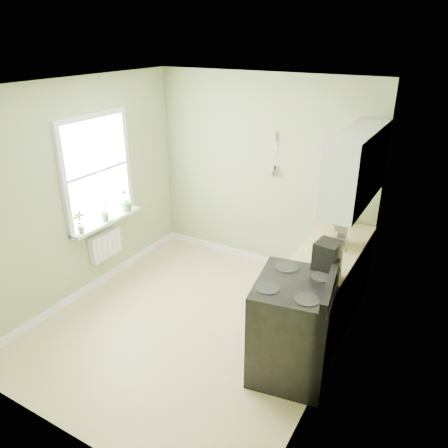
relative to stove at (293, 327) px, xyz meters
The scene contains 21 objects.
floor 1.39m from the stove, behind, with size 3.20×3.60×0.02m, color tan.
ceiling 2.54m from the stove, behind, with size 3.20×3.60×0.02m, color white.
wall_back 2.46m from the stove, 123.53° to the left, with size 3.20×0.02×2.70m, color #9CAD76.
wall_left 3.01m from the stove, behind, with size 0.02×3.60×2.70m, color #9CAD76.
wall_right 0.90m from the stove, 19.64° to the left, with size 0.02×3.60×2.70m, color #9CAD76.
base_cabinets 1.12m from the stove, 88.87° to the left, with size 0.60×1.60×0.87m, color white.
countertop 1.18m from the stove, 89.38° to the left, with size 0.64×1.60×0.04m, color #DFCA88.
upper_cabinets 1.81m from the stove, 83.12° to the left, with size 0.35×1.40×0.80m, color white.
window 3.07m from the stove, behind, with size 0.06×1.14×1.44m.
window_sill 2.84m from the stove, behind, with size 0.18×1.14×0.04m, color white.
radiator 2.84m from the stove, behind, with size 0.12×0.50×0.35m, color white.
wall_utensils 2.42m from the stove, 119.59° to the left, with size 0.02×0.14×0.58m.
stove is the anchor object (origin of this frame).
stand_mixer 1.30m from the stove, 86.60° to the left, with size 0.22×0.31×0.36m.
kettle 1.91m from the stove, 96.05° to the left, with size 0.20×0.12×0.21m.
coffee_maker 0.73m from the stove, 70.47° to the left, with size 0.25×0.27×0.39m.
red_tray 1.81m from the stove, 94.32° to the left, with size 0.32×0.32×0.02m, color #A82A0B.
jar 0.62m from the stove, 109.53° to the left, with size 0.07×0.07×0.08m.
plant_a 2.83m from the stove, behind, with size 0.15×0.10×0.29m, color #3A752B.
plant_b 2.85m from the stove, behind, with size 0.15×0.12×0.27m, color #3A752B.
plant_c 2.94m from the stove, 164.08° to the left, with size 0.18×0.18×0.32m, color #3A752B.
Camera 1 is at (2.43, -3.47, 3.17)m, focal length 35.00 mm.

